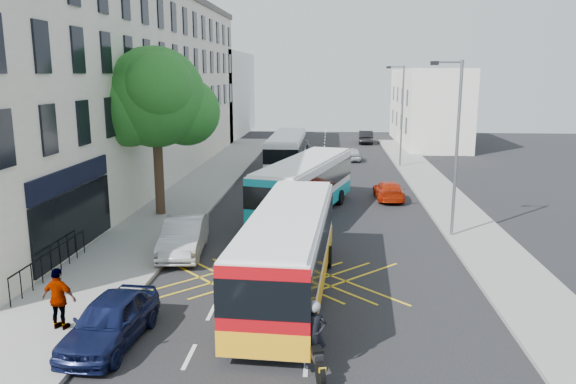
% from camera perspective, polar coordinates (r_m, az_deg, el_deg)
% --- Properties ---
extents(ground, '(120.00, 120.00, 0.00)m').
position_cam_1_polar(ground, '(15.74, 1.89, -16.80)').
color(ground, black).
rests_on(ground, ground).
extents(pavement_left, '(5.00, 70.00, 0.15)m').
position_cam_1_polar(pavement_left, '(31.08, -12.78, -2.26)').
color(pavement_left, gray).
rests_on(pavement_left, ground).
extents(pavement_right, '(3.00, 70.00, 0.15)m').
position_cam_1_polar(pavement_right, '(30.55, 17.32, -2.76)').
color(pavement_right, gray).
rests_on(pavement_right, ground).
extents(terrace_main, '(8.30, 45.00, 13.50)m').
position_cam_1_polar(terrace_main, '(40.94, -16.82, 10.36)').
color(terrace_main, beige).
rests_on(terrace_main, ground).
extents(terrace_far, '(8.00, 20.00, 10.00)m').
position_cam_1_polar(terrace_far, '(70.34, -7.79, 9.81)').
color(terrace_far, silver).
rests_on(terrace_far, ground).
extents(building_right, '(6.00, 18.00, 8.00)m').
position_cam_1_polar(building_right, '(62.76, 13.99, 8.40)').
color(building_right, silver).
rests_on(building_right, ground).
extents(street_tree, '(6.30, 5.70, 8.80)m').
position_cam_1_polar(street_tree, '(30.16, -13.37, 9.25)').
color(street_tree, '#382619').
rests_on(street_tree, pavement_left).
extents(lamp_near, '(1.45, 0.15, 8.00)m').
position_cam_1_polar(lamp_near, '(26.56, 16.61, 5.11)').
color(lamp_near, slate).
rests_on(lamp_near, pavement_right).
extents(lamp_far, '(1.45, 0.15, 8.00)m').
position_cam_1_polar(lamp_far, '(46.22, 11.40, 8.11)').
color(lamp_far, slate).
rests_on(lamp_far, pavement_right).
extents(railings, '(0.08, 5.60, 1.14)m').
position_cam_1_polar(railings, '(22.71, -22.92, -6.56)').
color(railings, black).
rests_on(railings, pavement_left).
extents(bus_near, '(3.09, 10.83, 3.01)m').
position_cam_1_polar(bus_near, '(19.42, 0.06, -5.97)').
color(bus_near, silver).
rests_on(bus_near, ground).
extents(bus_mid, '(5.25, 11.08, 3.04)m').
position_cam_1_polar(bus_mid, '(30.25, 1.74, 0.61)').
color(bus_mid, silver).
rests_on(bus_mid, ground).
extents(bus_far, '(2.70, 10.53, 2.95)m').
position_cam_1_polar(bus_far, '(43.51, -0.11, 4.06)').
color(bus_far, silver).
rests_on(bus_far, ground).
extents(motorbike, '(0.83, 2.18, 1.98)m').
position_cam_1_polar(motorbike, '(14.82, 2.65, -14.68)').
color(motorbike, black).
rests_on(motorbike, ground).
extents(parked_car_blue, '(1.97, 4.27, 1.42)m').
position_cam_1_polar(parked_car_blue, '(17.06, -17.62, -12.35)').
color(parked_car_blue, '#0D1337').
rests_on(parked_car_blue, ground).
extents(parked_car_silver, '(2.08, 4.81, 1.54)m').
position_cam_1_polar(parked_car_silver, '(24.33, -10.55, -4.45)').
color(parked_car_silver, '#AAADB2').
rests_on(parked_car_silver, ground).
extents(red_hatchback, '(1.73, 3.96, 1.13)m').
position_cam_1_polar(red_hatchback, '(34.68, 10.19, 0.16)').
color(red_hatchback, '#B52307').
rests_on(red_hatchback, ground).
extents(distant_car_grey, '(2.93, 5.52, 1.48)m').
position_cam_1_polar(distant_car_grey, '(54.40, 0.91, 4.80)').
color(distant_car_grey, '#45484D').
rests_on(distant_car_grey, ground).
extents(distant_car_silver, '(1.69, 3.57, 1.18)m').
position_cam_1_polar(distant_car_silver, '(49.84, 6.49, 3.88)').
color(distant_car_silver, '#ADB1B5').
rests_on(distant_car_silver, ground).
extents(distant_car_dark, '(1.61, 4.29, 1.40)m').
position_cam_1_polar(distant_car_dark, '(62.30, 7.90, 5.57)').
color(distant_car_dark, black).
rests_on(distant_car_dark, ground).
extents(pedestrian_far, '(1.15, 0.62, 1.87)m').
position_cam_1_polar(pedestrian_far, '(18.06, -22.24, -10.01)').
color(pedestrian_far, gray).
rests_on(pedestrian_far, pavement_left).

